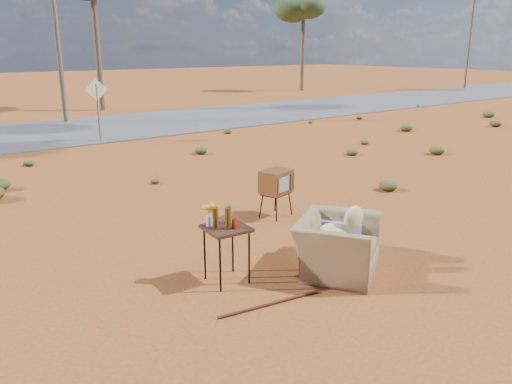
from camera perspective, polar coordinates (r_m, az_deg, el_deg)
ground at (r=7.69m, az=4.31°, el=-8.34°), size 140.00×140.00×0.00m
highway at (r=20.98m, az=-24.08°, el=6.07°), size 140.00×7.00×0.04m
armchair at (r=7.46m, az=9.29°, el=-5.04°), size 1.62×1.58×1.10m
tv_unit at (r=9.62m, az=2.33°, el=1.10°), size 0.67×0.59×0.92m
side_table at (r=6.88m, az=-3.85°, el=-3.76°), size 0.61×0.61×1.14m
rusty_bar at (r=6.56m, az=1.61°, el=-12.67°), size 1.45×0.27×0.04m
road_sign at (r=18.36m, az=-17.72°, el=10.13°), size 0.78×0.06×2.19m
eucalyptus_right at (r=39.66m, az=5.46°, el=20.04°), size 3.20×3.20×7.10m
utility_pole_center at (r=23.69m, az=-21.90°, el=17.37°), size 1.40×0.20×8.00m
utility_pole_east at (r=44.87m, az=23.27°, el=16.11°), size 1.40×0.20×8.00m
scrub_patch at (r=10.80m, az=-14.78°, el=-0.77°), size 17.49×8.07×0.33m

